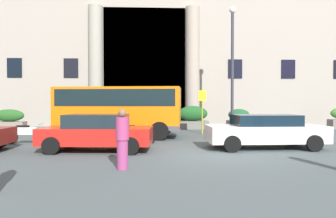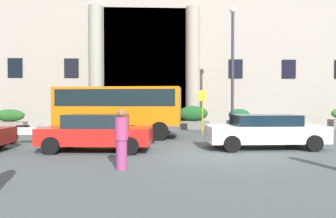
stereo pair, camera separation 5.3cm
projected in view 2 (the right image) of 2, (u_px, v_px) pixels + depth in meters
ground_plane at (213, 156)px, 10.84m from camera, size 80.00×64.00×0.12m
office_building_facade at (177, 12)px, 28.08m from camera, size 41.75×9.78×20.11m
orange_minibus at (120, 107)px, 16.14m from camera, size 6.57×3.21×2.60m
bus_stop_sign at (202, 107)px, 17.88m from camera, size 0.44×0.08×2.52m
hedge_planter_east at (72, 121)px, 20.87m from camera, size 1.68×0.73×1.25m
hedge_planter_entrance_left at (10, 120)px, 20.64m from camera, size 2.05×0.80×1.36m
hedge_planter_entrance_right at (239, 119)px, 21.11m from camera, size 1.51×0.99×1.38m
hedge_planter_far_west at (193, 118)px, 21.35m from camera, size 2.14×0.98×1.58m
parked_hatchback_near at (97, 132)px, 11.66m from camera, size 4.21×2.23×1.38m
parked_compact_extra at (265, 131)px, 12.23m from camera, size 4.57×1.99×1.34m
scooter_by_planter at (278, 133)px, 13.93m from camera, size 2.07×0.55×0.89m
motorcycle_far_end at (132, 133)px, 13.76m from camera, size 2.08×0.55×0.89m
motorcycle_near_kerb at (26, 134)px, 13.58m from camera, size 2.02×0.55×0.89m
pedestrian_woman_dark_dress at (122, 139)px, 8.44m from camera, size 0.36×0.36×1.64m
lamppost_plaza_centre at (233, 59)px, 19.10m from camera, size 0.40×0.40×7.72m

